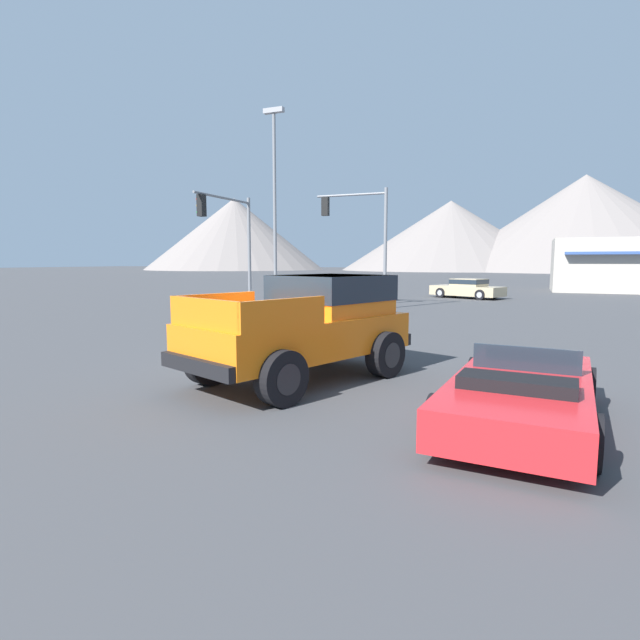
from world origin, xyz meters
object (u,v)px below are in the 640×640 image
object	(u,v)px
traffic_light_main	(359,226)
orange_pickup_truck	(311,321)
street_lamp_post	(275,194)
parked_car_silver	(359,282)
traffic_light_crosswalk	(229,228)
parked_car_tan	(468,288)
red_convertible_car	(521,395)

from	to	relation	value
traffic_light_main	orange_pickup_truck	bearing A→B (deg)	104.80
traffic_light_main	street_lamp_post	xyz separation A→B (m)	(-2.44, -4.02, 1.13)
parked_car_silver	traffic_light_crosswalk	size ratio (longest dim) A/B	0.86
parked_car_silver	parked_car_tan	bearing A→B (deg)	-131.99
traffic_light_crosswalk	parked_car_silver	bearing A→B (deg)	179.12
traffic_light_crosswalk	street_lamp_post	distance (m)	2.99
red_convertible_car	parked_car_tan	xyz separation A→B (m)	(-3.40, 24.53, 0.18)
parked_car_tan	traffic_light_main	distance (m)	10.13
parked_car_silver	street_lamp_post	xyz separation A→B (m)	(2.35, -18.77, 4.50)
parked_car_silver	traffic_light_crosswalk	distance (m)	18.54
red_convertible_car	parked_car_tan	size ratio (longest dim) A/B	0.94
traffic_light_main	street_lamp_post	size ratio (longest dim) A/B	0.66
traffic_light_main	traffic_light_crosswalk	size ratio (longest dim) A/B	1.07
red_convertible_car	parked_car_silver	distance (m)	33.15
orange_pickup_truck	red_convertible_car	size ratio (longest dim) A/B	1.16
parked_car_tan	street_lamp_post	distance (m)	14.95
parked_car_tan	traffic_light_main	xyz separation A→B (m)	(-4.26, -8.55, 3.37)
orange_pickup_truck	traffic_light_main	size ratio (longest dim) A/B	0.89
traffic_light_crosswalk	red_convertible_car	bearing A→B (deg)	45.62
parked_car_silver	parked_car_tan	xyz separation A→B (m)	(9.06, -6.19, 0.00)
traffic_light_crosswalk	parked_car_tan	bearing A→B (deg)	142.28
orange_pickup_truck	street_lamp_post	world-z (taller)	street_lamp_post
traffic_light_crosswalk	street_lamp_post	world-z (taller)	street_lamp_post
red_convertible_car	traffic_light_crosswalk	size ratio (longest dim) A/B	0.82
street_lamp_post	parked_car_silver	bearing A→B (deg)	97.14
parked_car_silver	traffic_light_main	size ratio (longest dim) A/B	0.81
orange_pickup_truck	street_lamp_post	xyz separation A→B (m)	(-6.27, 10.46, 3.98)
street_lamp_post	orange_pickup_truck	bearing A→B (deg)	-59.08
orange_pickup_truck	traffic_light_crosswalk	world-z (taller)	traffic_light_crosswalk
orange_pickup_truck	red_convertible_car	world-z (taller)	orange_pickup_truck
parked_car_tan	traffic_light_crosswalk	bearing A→B (deg)	165.81
parked_car_silver	traffic_light_main	bearing A→B (deg)	-169.63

